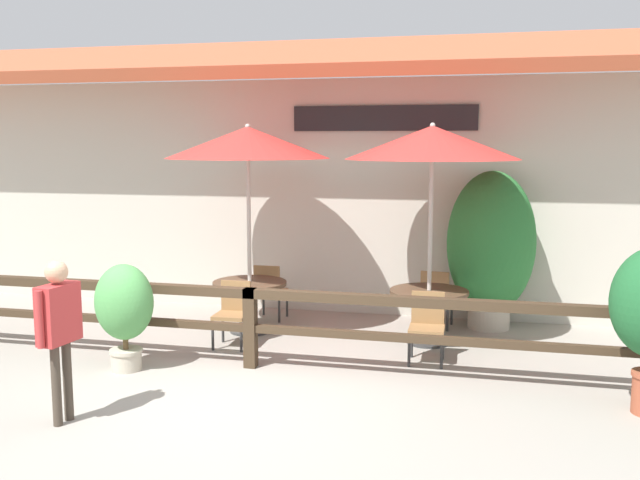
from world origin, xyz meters
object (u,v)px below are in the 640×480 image
chair_near_wallside (270,289)px  dining_table_middle (429,301)px  chair_middle_wallside (436,296)px  potted_plant_tall_tropical (491,246)px  chair_middle_streetside (427,324)px  dining_table_near (250,291)px  chair_near_streetside (233,311)px  potted_plant_broad_leaf (124,307)px  patio_umbrella_near (248,143)px  patio_umbrella_middle (432,143)px  pedestrian (59,320)px

chair_near_wallside → dining_table_middle: size_ratio=0.82×
chair_middle_wallside → dining_table_middle: bearing=93.2°
potted_plant_tall_tropical → chair_middle_streetside: bearing=-112.0°
dining_table_middle → chair_near_wallside: bearing=163.7°
dining_table_near → chair_middle_streetside: (2.54, -0.80, -0.11)m
chair_near_streetside → potted_plant_broad_leaf: 1.54m
patio_umbrella_near → chair_middle_wallside: patio_umbrella_near is taller
patio_umbrella_near → patio_umbrella_middle: bearing=0.1°
chair_near_streetside → chair_middle_streetside: size_ratio=1.00×
patio_umbrella_near → chair_near_wallside: (0.06, 0.71, -2.17)m
potted_plant_tall_tropical → patio_umbrella_near: bearing=-163.1°
patio_umbrella_middle → dining_table_middle: (0.00, 0.00, -2.06)m
chair_middle_wallside → pedestrian: size_ratio=0.54×
potted_plant_broad_leaf → pedestrian: size_ratio=0.80×
chair_near_streetside → patio_umbrella_middle: size_ratio=0.29×
chair_near_wallside → chair_near_streetside: bearing=89.6°
chair_middle_wallside → potted_plant_broad_leaf: bearing=44.9°
patio_umbrella_near → patio_umbrella_middle: (2.49, 0.01, 0.00)m
potted_plant_tall_tropical → chair_middle_wallside: bearing=-166.5°
patio_umbrella_near → potted_plant_tall_tropical: patio_umbrella_near is taller
chair_near_wallside → chair_middle_streetside: (2.47, -1.51, 0.00)m
chair_near_streetside → chair_near_wallside: same height
dining_table_near → chair_near_wallside: chair_near_wallside is taller
chair_near_wallside → chair_middle_wallside: 2.46m
potted_plant_broad_leaf → pedestrian: bearing=-82.6°
potted_plant_tall_tropical → pedestrian: 5.98m
chair_middle_streetside → pedestrian: 4.23m
chair_near_wallside → chair_middle_streetside: size_ratio=1.00×
chair_near_wallside → chair_middle_wallside: bearing=-176.2°
dining_table_middle → pedestrian: (-3.14, -3.53, 0.43)m
dining_table_middle → potted_plant_broad_leaf: (-3.34, -1.95, 0.17)m
chair_middle_streetside → chair_middle_wallside: (-0.02, 1.61, 0.00)m
patio_umbrella_middle → potted_plant_tall_tropical: 1.92m
dining_table_near → chair_near_streetside: bearing=-88.8°
chair_near_wallside → pedestrian: pedestrian is taller
patio_umbrella_near → pedestrian: (-0.65, -3.53, -1.63)m
patio_umbrella_middle → chair_middle_streetside: 2.31m
chair_near_wallside → patio_umbrella_middle: 3.33m
patio_umbrella_near → patio_umbrella_middle: 2.49m
patio_umbrella_near → potted_plant_broad_leaf: 2.84m
patio_umbrella_middle → dining_table_near: bearing=-179.9°
dining_table_near → potted_plant_tall_tropical: potted_plant_tall_tropical is taller
chair_near_wallside → potted_plant_broad_leaf: 2.83m
potted_plant_broad_leaf → chair_near_wallside: bearing=70.9°
dining_table_near → chair_near_streetside: 0.72m
patio_umbrella_middle → pedestrian: 5.00m
patio_umbrella_near → chair_middle_streetside: size_ratio=3.43×
patio_umbrella_near → chair_near_streetside: bearing=-88.8°
patio_umbrella_near → dining_table_near: bearing=104.0°
chair_middle_wallside → potted_plant_tall_tropical: 1.05m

